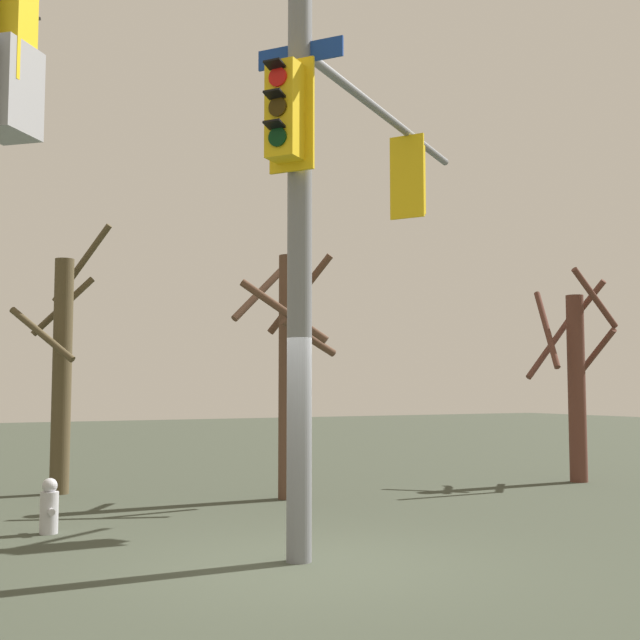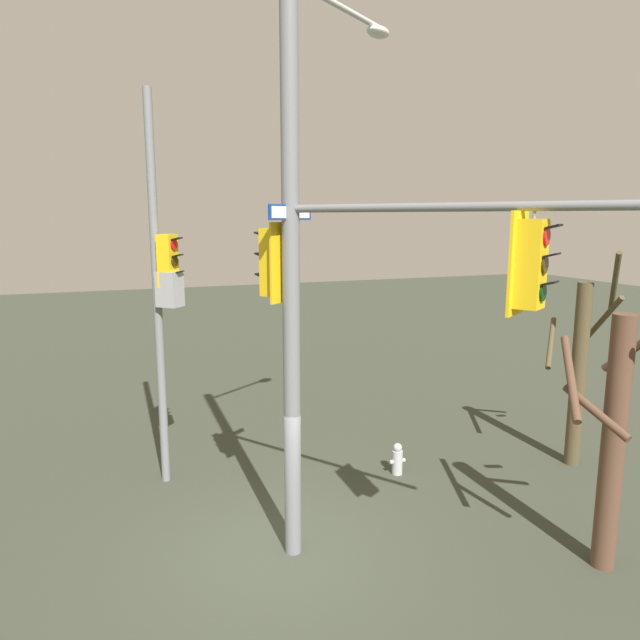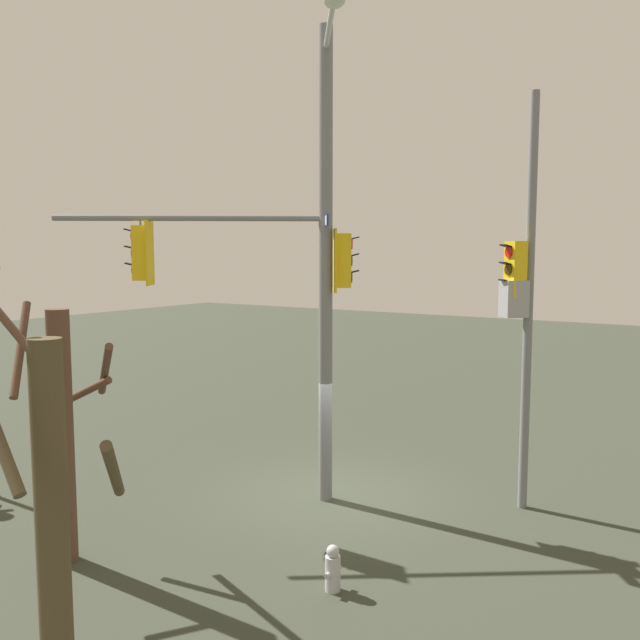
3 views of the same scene
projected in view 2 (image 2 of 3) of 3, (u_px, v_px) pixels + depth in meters
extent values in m
plane|color=#363B2E|center=(279.00, 552.00, 10.05)|extent=(80.00, 80.00, 0.00)
cylinder|color=slate|center=(291.00, 276.00, 9.22)|extent=(0.29, 0.29, 9.67)
cylinder|color=silver|center=(338.00, 5.00, 9.55)|extent=(2.28, 1.64, 0.10)
ellipsoid|color=silver|center=(378.00, 32.00, 10.67)|extent=(0.70, 0.64, 0.20)
cylinder|color=slate|center=(456.00, 207.00, 7.51)|extent=(3.23, 4.53, 0.12)
cube|color=yellow|center=(531.00, 264.00, 7.08)|extent=(0.46, 0.45, 1.10)
cube|color=yellow|center=(517.00, 263.00, 7.18)|extent=(0.49, 0.34, 1.30)
cylinder|color=red|center=(547.00, 236.00, 6.92)|extent=(0.20, 0.14, 0.22)
cube|color=black|center=(554.00, 226.00, 6.86)|extent=(0.26, 0.25, 0.06)
cylinder|color=#352504|center=(545.00, 265.00, 6.98)|extent=(0.20, 0.14, 0.22)
cube|color=black|center=(552.00, 255.00, 6.92)|extent=(0.26, 0.25, 0.06)
cylinder|color=black|center=(543.00, 292.00, 7.04)|extent=(0.20, 0.14, 0.22)
cube|color=black|center=(550.00, 283.00, 6.98)|extent=(0.26, 0.25, 0.06)
cylinder|color=slate|center=(534.00, 212.00, 6.97)|extent=(0.04, 0.04, 0.15)
cube|color=yellow|center=(273.00, 262.00, 9.39)|extent=(0.47, 0.45, 1.10)
cube|color=yellow|center=(281.00, 263.00, 9.29)|extent=(0.48, 0.36, 1.30)
cylinder|color=red|center=(265.00, 241.00, 9.42)|extent=(0.20, 0.15, 0.22)
cube|color=black|center=(261.00, 234.00, 9.44)|extent=(0.26, 0.25, 0.06)
cylinder|color=#352504|center=(265.00, 262.00, 9.48)|extent=(0.20, 0.15, 0.22)
cube|color=black|center=(262.00, 254.00, 9.50)|extent=(0.26, 0.25, 0.06)
cylinder|color=black|center=(266.00, 282.00, 9.54)|extent=(0.20, 0.15, 0.22)
cube|color=black|center=(262.00, 275.00, 9.56)|extent=(0.26, 0.25, 0.06)
cube|color=navy|center=(290.00, 212.00, 9.05)|extent=(0.90, 0.68, 0.24)
cube|color=white|center=(291.00, 212.00, 9.04)|extent=(0.81, 0.60, 0.18)
cylinder|color=slate|center=(157.00, 295.00, 12.07)|extent=(0.18, 0.18, 8.31)
cube|color=#99999E|center=(170.00, 289.00, 11.93)|extent=(0.60, 0.60, 0.73)
cube|color=yellow|center=(168.00, 261.00, 11.83)|extent=(0.46, 0.47, 1.10)
cylinder|color=red|center=(174.00, 245.00, 11.72)|extent=(0.16, 0.19, 0.22)
cube|color=black|center=(177.00, 239.00, 11.67)|extent=(0.26, 0.26, 0.06)
cylinder|color=#352504|center=(175.00, 261.00, 11.78)|extent=(0.16, 0.19, 0.22)
cube|color=black|center=(178.00, 256.00, 11.73)|extent=(0.26, 0.26, 0.06)
cylinder|color=black|center=(175.00, 278.00, 11.84)|extent=(0.16, 0.19, 0.22)
cube|color=black|center=(178.00, 272.00, 11.79)|extent=(0.26, 0.26, 0.06)
cylinder|color=#B2B2B7|center=(397.00, 462.00, 13.06)|extent=(0.24, 0.24, 0.55)
sphere|color=#B2B2B7|center=(398.00, 448.00, 13.00)|extent=(0.20, 0.20, 0.20)
cylinder|color=#B2B2B7|center=(392.00, 462.00, 13.01)|extent=(0.10, 0.09, 0.09)
cylinder|color=#B2B2B7|center=(403.00, 460.00, 13.11)|extent=(0.10, 0.09, 0.09)
cylinder|color=brown|center=(613.00, 445.00, 9.28)|extent=(0.38, 0.38, 4.28)
cylinder|color=brown|center=(571.00, 377.00, 9.25)|extent=(0.95, 1.34, 1.11)
cylinder|color=brown|center=(596.00, 412.00, 8.89)|extent=(0.34, 1.17, 0.64)
cylinder|color=#4E412A|center=(578.00, 375.00, 13.29)|extent=(0.35, 0.35, 4.32)
cylinder|color=#4E412A|center=(551.00, 343.00, 13.43)|extent=(1.04, 1.04, 1.01)
cylinder|color=#4E412A|center=(604.00, 318.00, 13.16)|extent=(0.32, 1.16, 1.19)
cylinder|color=#4E412A|center=(615.00, 283.00, 12.68)|extent=(0.96, 0.98, 1.51)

